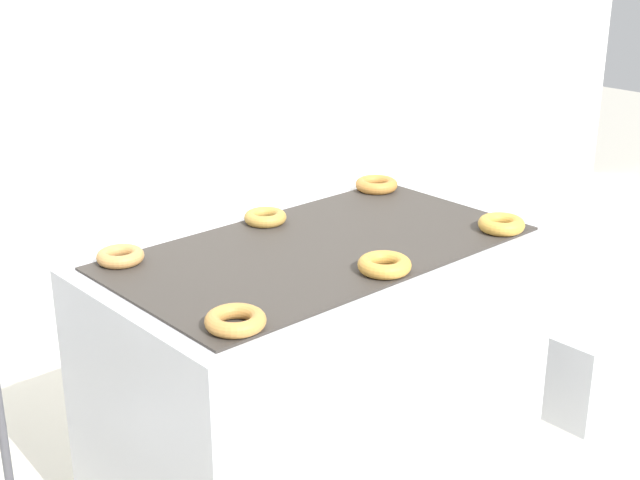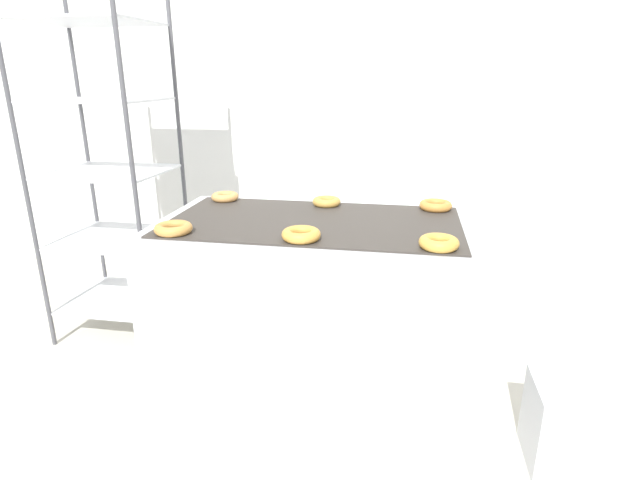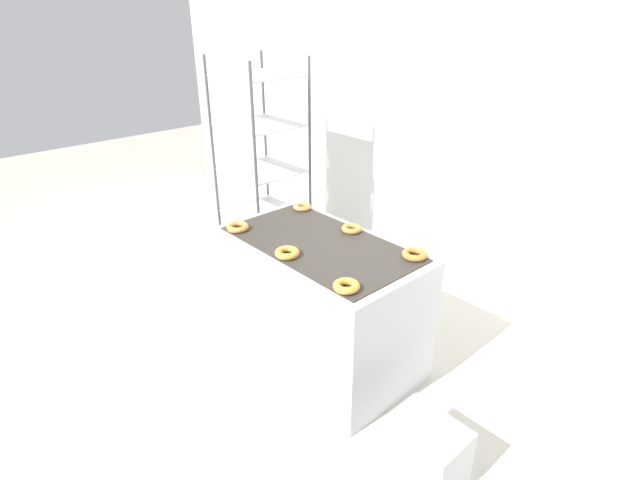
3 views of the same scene
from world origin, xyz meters
TOP-DOWN VIEW (x-y plane):
  - ground_plane at (0.00, 0.00)m, footprint 14.00×14.00m
  - wall_back at (0.00, 2.12)m, footprint 8.00×0.05m
  - fryer_machine at (0.00, 0.63)m, footprint 1.36×0.77m
  - baking_rack_cart at (-1.25, 1.10)m, footprint 0.64×0.57m
  - glaze_bin at (1.11, 0.35)m, footprint 0.39×0.29m
  - donut_near_left at (-0.52, 0.36)m, footprint 0.15×0.15m
  - donut_near_center at (-0.00, 0.37)m, footprint 0.15×0.15m
  - donut_near_right at (0.51, 0.36)m, footprint 0.15×0.15m
  - donut_far_left at (-0.51, 0.92)m, footprint 0.13×0.13m
  - donut_far_center at (0.01, 0.91)m, footprint 0.14×0.14m
  - donut_far_right at (0.53, 0.92)m, footprint 0.15×0.15m

SIDE VIEW (x-z plane):
  - ground_plane at x=0.00m, z-range 0.00..0.00m
  - glaze_bin at x=1.11m, z-range 0.00..0.34m
  - fryer_machine at x=0.00m, z-range 0.00..0.87m
  - donut_far_left at x=-0.51m, z-range 0.87..0.91m
  - donut_far_center at x=0.01m, z-range 0.87..0.91m
  - donut_near_left at x=-0.52m, z-range 0.87..0.91m
  - donut_far_right at x=0.53m, z-range 0.87..0.91m
  - donut_near_center at x=0.00m, z-range 0.87..0.91m
  - donut_near_right at x=0.51m, z-range 0.87..0.91m
  - baking_rack_cart at x=-1.25m, z-range 0.02..1.90m
  - wall_back at x=0.00m, z-range 0.00..2.80m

